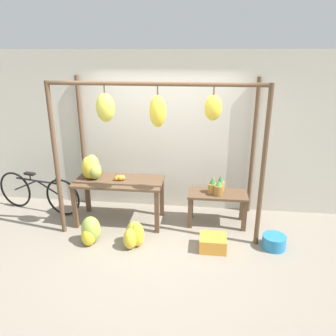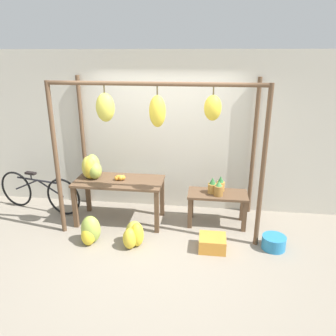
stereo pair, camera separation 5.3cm
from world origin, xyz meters
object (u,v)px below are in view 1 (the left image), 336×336
(orange_pile, at_px, (119,178))
(fruit_crate_white, at_px, (213,243))
(banana_pile_on_table, at_px, (91,168))
(blue_bucket, at_px, (274,242))
(parked_bicycle, at_px, (38,192))
(banana_pile_ground_left, at_px, (90,232))
(banana_pile_ground_right, at_px, (135,235))
(pineapple_cluster, at_px, (217,187))

(orange_pile, relative_size, fruit_crate_white, 0.45)
(banana_pile_on_table, xyz_separation_m, blue_bucket, (2.95, -0.58, -0.84))
(blue_bucket, bearing_deg, parked_bicycle, 169.53)
(orange_pile, height_order, blue_bucket, orange_pile)
(banana_pile_ground_left, bearing_deg, parked_bicycle, 144.02)
(banana_pile_ground_right, xyz_separation_m, parked_bicycle, (-1.97, 0.93, 0.18))
(parked_bicycle, bearing_deg, fruit_crate_white, -15.72)
(banana_pile_on_table, distance_m, pineapple_cluster, 2.11)
(orange_pile, bearing_deg, banana_pile_ground_right, -61.68)
(pineapple_cluster, xyz_separation_m, fruit_crate_white, (-0.05, -0.78, -0.57))
(fruit_crate_white, bearing_deg, blue_bucket, 8.63)
(pineapple_cluster, bearing_deg, banana_pile_ground_left, -156.48)
(fruit_crate_white, bearing_deg, banana_pile_on_table, 160.75)
(orange_pile, distance_m, fruit_crate_white, 1.83)
(orange_pile, distance_m, banana_pile_ground_left, 0.99)
(orange_pile, relative_size, blue_bucket, 0.51)
(fruit_crate_white, bearing_deg, banana_pile_ground_left, -178.57)
(banana_pile_ground_left, bearing_deg, pineapple_cluster, 23.52)
(banana_pile_ground_right, bearing_deg, parked_bicycle, 154.77)
(fruit_crate_white, distance_m, blue_bucket, 0.91)
(banana_pile_ground_right, relative_size, blue_bucket, 1.28)
(banana_pile_on_table, bearing_deg, pineapple_cluster, 1.84)
(banana_pile_ground_right, bearing_deg, blue_bucket, 5.07)
(blue_bucket, bearing_deg, pineapple_cluster, 142.86)
(blue_bucket, bearing_deg, banana_pile_on_table, 168.90)
(banana_pile_ground_right, bearing_deg, banana_pile_ground_left, 179.99)
(banana_pile_ground_right, bearing_deg, orange_pile, 118.32)
(blue_bucket, bearing_deg, banana_pile_ground_left, -176.20)
(fruit_crate_white, xyz_separation_m, parked_bicycle, (-3.13, 0.88, 0.26))
(banana_pile_ground_left, relative_size, banana_pile_ground_right, 0.98)
(pineapple_cluster, relative_size, banana_pile_ground_right, 0.78)
(banana_pile_ground_right, distance_m, fruit_crate_white, 1.17)
(blue_bucket, xyz_separation_m, parked_bicycle, (-4.03, 0.75, 0.26))
(banana_pile_on_table, xyz_separation_m, fruit_crate_white, (2.05, -0.71, -0.83))
(banana_pile_ground_left, height_order, fruit_crate_white, banana_pile_ground_left)
(banana_pile_on_table, distance_m, fruit_crate_white, 2.32)
(banana_pile_ground_left, bearing_deg, blue_bucket, 3.80)
(blue_bucket, height_order, parked_bicycle, parked_bicycle)
(banana_pile_ground_left, xyz_separation_m, parked_bicycle, (-1.28, 0.93, 0.18))
(pineapple_cluster, relative_size, parked_bicycle, 0.20)
(fruit_crate_white, relative_size, blue_bucket, 1.13)
(banana_pile_ground_right, bearing_deg, fruit_crate_white, 2.29)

